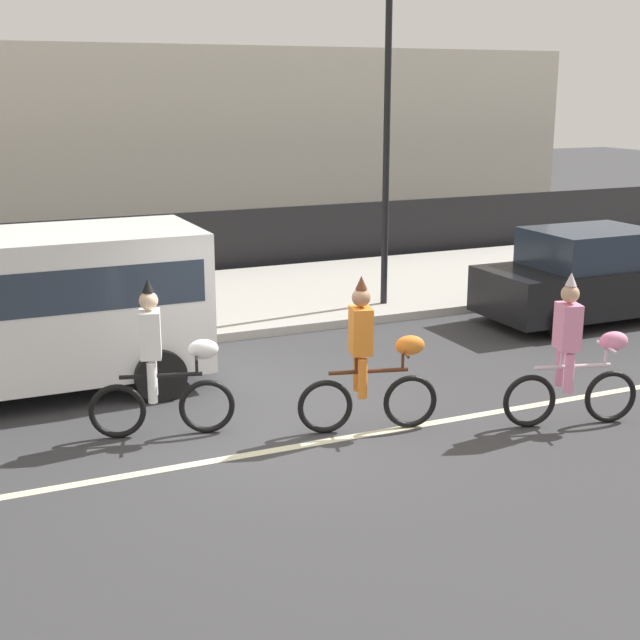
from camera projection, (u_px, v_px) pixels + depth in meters
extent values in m
plane|color=#38383A|center=(284.00, 431.00, 10.78)|extent=(80.00, 80.00, 0.00)
cube|color=beige|center=(300.00, 446.00, 10.34)|extent=(36.00, 0.14, 0.01)
cube|color=#ADAAA3|center=(154.00, 308.00, 16.50)|extent=(60.00, 5.00, 0.15)
cube|color=black|center=(119.00, 249.00, 18.90)|extent=(40.00, 0.08, 1.40)
cube|color=beige|center=(86.00, 138.00, 26.39)|extent=(28.00, 8.00, 5.12)
torus|color=black|center=(207.00, 406.00, 10.66)|extent=(0.67, 0.24, 0.67)
torus|color=black|center=(117.00, 411.00, 10.50)|extent=(0.67, 0.24, 0.67)
cylinder|color=black|center=(161.00, 376.00, 10.47)|extent=(0.95, 0.30, 0.05)
cylinder|color=black|center=(148.00, 369.00, 10.43)|extent=(0.04, 0.04, 0.18)
cylinder|color=black|center=(197.00, 365.00, 10.51)|extent=(0.04, 0.04, 0.23)
cylinder|color=black|center=(196.00, 355.00, 10.48)|extent=(0.16, 0.49, 0.03)
ellipsoid|color=white|center=(203.00, 349.00, 10.47)|extent=(0.40, 0.29, 0.24)
cube|color=white|center=(150.00, 334.00, 10.33)|extent=(0.31, 0.37, 0.56)
sphere|color=beige|center=(149.00, 301.00, 10.23)|extent=(0.22, 0.22, 0.22)
cone|color=black|center=(148.00, 285.00, 10.18)|extent=(0.14, 0.14, 0.16)
cylinder|color=white|center=(152.00, 383.00, 10.33)|extent=(0.11, 0.11, 0.48)
cylinder|color=white|center=(153.00, 376.00, 10.60)|extent=(0.11, 0.11, 0.48)
torus|color=black|center=(410.00, 402.00, 10.82)|extent=(0.67, 0.23, 0.67)
torus|color=black|center=(325.00, 407.00, 10.65)|extent=(0.67, 0.23, 0.67)
cylinder|color=#4C2614|center=(368.00, 371.00, 10.63)|extent=(0.95, 0.29, 0.05)
cylinder|color=#4C2614|center=(356.00, 365.00, 10.58)|extent=(0.04, 0.04, 0.18)
cylinder|color=#4C2614|center=(403.00, 360.00, 10.67)|extent=(0.04, 0.04, 0.23)
cylinder|color=#4C2614|center=(403.00, 351.00, 10.64)|extent=(0.16, 0.49, 0.03)
ellipsoid|color=orange|center=(410.00, 345.00, 10.63)|extent=(0.40, 0.28, 0.24)
cube|color=orange|center=(361.00, 331.00, 10.48)|extent=(0.31, 0.37, 0.56)
sphere|color=#9E7051|center=(361.00, 298.00, 10.38)|extent=(0.22, 0.22, 0.22)
cone|color=#4C2614|center=(361.00, 282.00, 10.34)|extent=(0.14, 0.14, 0.16)
cylinder|color=orange|center=(363.00, 379.00, 10.49)|extent=(0.11, 0.11, 0.48)
cylinder|color=orange|center=(358.00, 371.00, 10.76)|extent=(0.11, 0.11, 0.48)
torus|color=black|center=(610.00, 397.00, 10.99)|extent=(0.66, 0.25, 0.67)
torus|color=black|center=(529.00, 401.00, 10.84)|extent=(0.66, 0.25, 0.67)
cylinder|color=silver|center=(573.00, 366.00, 10.81)|extent=(0.94, 0.30, 0.05)
cylinder|color=silver|center=(561.00, 360.00, 10.77)|extent=(0.04, 0.04, 0.18)
cylinder|color=silver|center=(606.00, 356.00, 10.84)|extent=(0.04, 0.04, 0.23)
cylinder|color=silver|center=(607.00, 347.00, 10.81)|extent=(0.16, 0.49, 0.03)
ellipsoid|color=pink|center=(614.00, 341.00, 10.81)|extent=(0.40, 0.29, 0.24)
cube|color=pink|center=(568.00, 326.00, 10.67)|extent=(0.32, 0.37, 0.56)
sphere|color=tan|center=(570.00, 294.00, 10.57)|extent=(0.22, 0.22, 0.22)
cone|color=silver|center=(571.00, 279.00, 10.52)|extent=(0.14, 0.14, 0.16)
cylinder|color=pink|center=(569.00, 374.00, 10.67)|extent=(0.11, 0.11, 0.48)
cylinder|color=pink|center=(560.00, 367.00, 10.94)|extent=(0.11, 0.11, 0.48)
cube|color=white|center=(12.00, 307.00, 11.75)|extent=(5.00, 2.00, 1.90)
cube|color=#283342|center=(41.00, 278.00, 11.82)|extent=(3.90, 2.02, 0.56)
cylinder|color=black|center=(160.00, 375.00, 11.76)|extent=(0.70, 0.22, 0.70)
cylinder|color=black|center=(127.00, 338.00, 13.53)|extent=(0.70, 0.22, 0.70)
cube|color=black|center=(592.00, 287.00, 15.81)|extent=(4.10, 1.72, 0.80)
cube|color=#232D3D|center=(591.00, 247.00, 15.58)|extent=(2.10, 1.58, 0.64)
cylinder|color=black|center=(613.00, 287.00, 17.14)|extent=(0.60, 0.20, 0.60)
cylinder|color=black|center=(565.00, 322.00, 14.62)|extent=(0.60, 0.20, 0.60)
cylinder|color=black|center=(503.00, 300.00, 16.14)|extent=(0.60, 0.20, 0.60)
cylinder|color=black|center=(386.00, 153.00, 15.84)|extent=(0.12, 0.12, 5.50)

